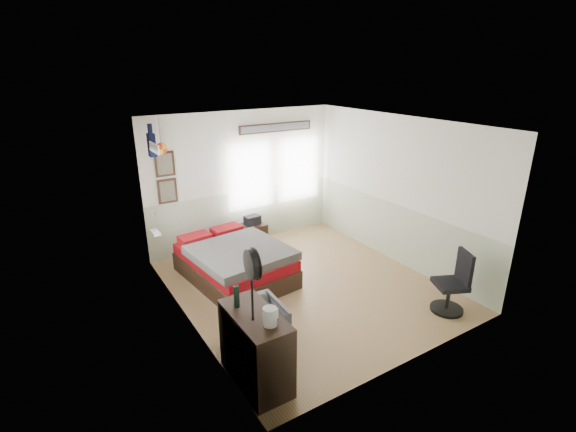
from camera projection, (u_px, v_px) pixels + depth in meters
name	position (u px, v px, depth m)	size (l,w,h in m)	color
ground_plane	(306.00, 286.00, 7.03)	(4.00, 4.50, 0.01)	olive
room_shell	(296.00, 192.00, 6.58)	(4.02, 4.52, 2.71)	silver
wall_decor	(193.00, 150.00, 7.32)	(3.55, 1.32, 1.44)	#3D2618
bed	(235.00, 262.00, 7.16)	(1.61, 2.13, 0.64)	black
dresser	(256.00, 348.00, 4.79)	(0.48, 1.00, 0.90)	black
armchair	(257.00, 327.00, 5.40)	(0.68, 0.70, 0.63)	slate
nightstand	(253.00, 236.00, 8.44)	(0.50, 0.40, 0.50)	black
task_chair	(453.00, 287.00, 6.20)	(0.57, 0.57, 0.97)	black
kettle	(270.00, 317.00, 4.41)	(0.18, 0.15, 0.20)	silver
bottle	(237.00, 296.00, 4.74)	(0.07, 0.07, 0.27)	black
stand_fan	(252.00, 265.00, 4.31)	(0.13, 0.35, 0.85)	black
black_bag	(252.00, 220.00, 8.32)	(0.31, 0.20, 0.18)	black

